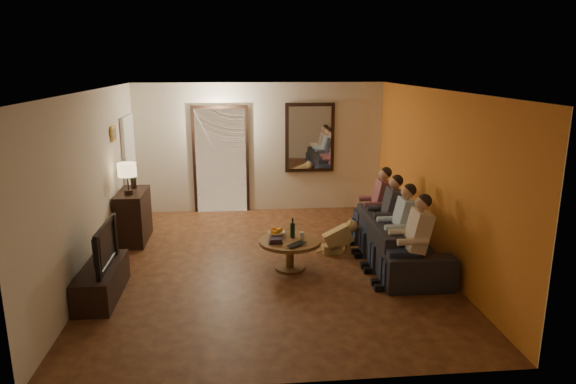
{
  "coord_description": "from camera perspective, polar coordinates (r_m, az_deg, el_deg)",
  "views": [
    {
      "loc": [
        -0.43,
        -7.28,
        2.98
      ],
      "look_at": [
        0.3,
        0.3,
        1.05
      ],
      "focal_mm": 32.0,
      "sensor_mm": 36.0,
      "label": 1
    }
  ],
  "objects": [
    {
      "name": "laptop",
      "position": [
        7.3,
        1.22,
        -5.96
      ],
      "size": [
        0.39,
        0.38,
        0.03
      ],
      "primitive_type": "imported",
      "rotation": [
        0.0,
        0.0,
        0.75
      ],
      "color": "black",
      "rests_on": "coffee_table"
    },
    {
      "name": "book_stack",
      "position": [
        7.43,
        -1.41,
        -5.41
      ],
      "size": [
        0.2,
        0.15,
        0.07
      ],
      "primitive_type": null,
      "color": "black",
      "rests_on": "coffee_table"
    },
    {
      "name": "left_wall",
      "position": [
        7.75,
        -20.84,
        0.76
      ],
      "size": [
        0.02,
        6.0,
        2.6
      ],
      "primitive_type": "cube",
      "color": "beige",
      "rests_on": "floor"
    },
    {
      "name": "art_canvas",
      "position": [
        8.89,
        -18.73,
        6.17
      ],
      "size": [
        0.01,
        0.22,
        0.18
      ],
      "primitive_type": "cube",
      "color": "brown",
      "rests_on": "left_wall"
    },
    {
      "name": "person_a",
      "position": [
        7.11,
        13.72,
        -5.75
      ],
      "size": [
        0.6,
        0.4,
        1.2
      ],
      "primitive_type": null,
      "color": "tan",
      "rests_on": "sofa"
    },
    {
      "name": "person_b",
      "position": [
        7.65,
        12.27,
        -4.24
      ],
      "size": [
        0.6,
        0.4,
        1.2
      ],
      "primitive_type": null,
      "color": "tan",
      "rests_on": "sofa"
    },
    {
      "name": "tv_stand",
      "position": [
        7.19,
        -19.96,
        -9.34
      ],
      "size": [
        0.45,
        1.25,
        0.42
      ],
      "primitive_type": "cube",
      "color": "black",
      "rests_on": "floor"
    },
    {
      "name": "wine_bottle",
      "position": [
        7.6,
        0.51,
        -3.99
      ],
      "size": [
        0.07,
        0.07,
        0.31
      ],
      "primitive_type": null,
      "color": "black",
      "rests_on": "coffee_table"
    },
    {
      "name": "wine_glass",
      "position": [
        7.6,
        1.53,
        -4.82
      ],
      "size": [
        0.06,
        0.06,
        0.1
      ],
      "primitive_type": "cylinder",
      "color": "silver",
      "rests_on": "coffee_table"
    },
    {
      "name": "ceiling",
      "position": [
        7.3,
        -2.16,
        11.23
      ],
      "size": [
        5.0,
        6.0,
        0.01
      ],
      "primitive_type": "cube",
      "color": "white",
      "rests_on": "back_wall"
    },
    {
      "name": "kitchen_doorway",
      "position": [
        10.45,
        -7.45,
        3.45
      ],
      "size": [
        1.0,
        0.06,
        2.1
      ],
      "primitive_type": "cube",
      "color": "#FFE0A5",
      "rests_on": "floor"
    },
    {
      "name": "framed_art",
      "position": [
        8.89,
        -18.83,
        6.16
      ],
      "size": [
        0.03,
        0.28,
        0.24
      ],
      "primitive_type": "cube",
      "color": "#B28C33",
      "rests_on": "left_wall"
    },
    {
      "name": "white_door",
      "position": [
        9.99,
        -17.13,
        2.26
      ],
      "size": [
        0.06,
        0.85,
        2.04
      ],
      "primitive_type": "cube",
      "color": "white",
      "rests_on": "floor"
    },
    {
      "name": "mirror_frame",
      "position": [
        10.45,
        2.43,
        6.05
      ],
      "size": [
        1.0,
        0.05,
        1.4
      ],
      "primitive_type": "cube",
      "color": "black",
      "rests_on": "back_wall"
    },
    {
      "name": "fridge_glimpse",
      "position": [
        10.48,
        -6.06,
        2.68
      ],
      "size": [
        0.45,
        0.03,
        1.7
      ],
      "primitive_type": "cube",
      "color": "silver",
      "rests_on": "floor"
    },
    {
      "name": "orange_accent",
      "position": [
        8.02,
        15.98,
        1.58
      ],
      "size": [
        0.01,
        6.0,
        2.6
      ],
      "primitive_type": "cube",
      "color": "#C68621",
      "rests_on": "right_wall"
    },
    {
      "name": "front_wall",
      "position": [
        4.62,
        0.23,
        -7.09
      ],
      "size": [
        5.0,
        0.02,
        2.6
      ],
      "primitive_type": "cube",
      "color": "beige",
      "rests_on": "floor"
    },
    {
      "name": "person_d",
      "position": [
        8.75,
        9.91,
        -1.79
      ],
      "size": [
        0.6,
        0.4,
        1.2
      ],
      "primitive_type": null,
      "color": "tan",
      "rests_on": "sofa"
    },
    {
      "name": "oranges",
      "position": [
        7.71,
        -1.28,
        -4.15
      ],
      "size": [
        0.2,
        0.2,
        0.08
      ],
      "primitive_type": null,
      "color": "orange",
      "rests_on": "bowl"
    },
    {
      "name": "door_trim",
      "position": [
        10.44,
        -7.45,
        3.44
      ],
      "size": [
        1.12,
        0.04,
        2.22
      ],
      "primitive_type": "cube",
      "color": "black",
      "rests_on": "floor"
    },
    {
      "name": "dresser",
      "position": [
        9.12,
        -16.79,
        -2.6
      ],
      "size": [
        0.45,
        0.98,
        0.87
      ],
      "primitive_type": "cube",
      "color": "black",
      "rests_on": "floor"
    },
    {
      "name": "person_c",
      "position": [
        8.19,
        11.01,
        -2.93
      ],
      "size": [
        0.6,
        0.4,
        1.2
      ],
      "primitive_type": null,
      "color": "tan",
      "rests_on": "sofa"
    },
    {
      "name": "coffee_table",
      "position": [
        7.63,
        0.21,
        -6.94
      ],
      "size": [
        1.09,
        1.09,
        0.45
      ],
      "primitive_type": "cylinder",
      "rotation": [
        0.0,
        0.0,
        0.23
      ],
      "color": "brown",
      "rests_on": "floor"
    },
    {
      "name": "dog",
      "position": [
        8.26,
        5.58,
        -4.93
      ],
      "size": [
        0.58,
        0.28,
        0.56
      ],
      "primitive_type": null,
      "rotation": [
        0.0,
        0.0,
        0.07
      ],
      "color": "tan",
      "rests_on": "floor"
    },
    {
      "name": "back_wall",
      "position": [
        10.43,
        -3.08,
        4.92
      ],
      "size": [
        5.0,
        0.02,
        2.6
      ],
      "primitive_type": "cube",
      "color": "beige",
      "rests_on": "floor"
    },
    {
      "name": "flower_vase",
      "position": [
        9.17,
        -16.83,
        1.72
      ],
      "size": [
        0.14,
        0.14,
        0.44
      ],
      "primitive_type": null,
      "color": "red",
      "rests_on": "dresser"
    },
    {
      "name": "bowl",
      "position": [
        7.73,
        -1.28,
        -4.63
      ],
      "size": [
        0.26,
        0.26,
        0.06
      ],
      "primitive_type": "imported",
      "color": "white",
      "rests_on": "coffee_table"
    },
    {
      "name": "floor",
      "position": [
        7.88,
        -1.98,
        -8.01
      ],
      "size": [
        5.0,
        6.0,
        0.01
      ],
      "primitive_type": "cube",
      "color": "#3D1B10",
      "rests_on": "ground"
    },
    {
      "name": "table_lamp",
      "position": [
        8.74,
        -17.39,
        1.42
      ],
      "size": [
        0.3,
        0.3,
        0.54
      ],
      "primitive_type": null,
      "color": "beige",
      "rests_on": "dresser"
    },
    {
      "name": "sofa",
      "position": [
        8.03,
        12.21,
        -5.23
      ],
      "size": [
        2.42,
        0.99,
        0.7
      ],
      "primitive_type": "imported",
      "rotation": [
        0.0,
        0.0,
        1.55
      ],
      "color": "black",
      "rests_on": "floor"
    },
    {
      "name": "tv",
      "position": [
        7.02,
        -20.3,
        -5.62
      ],
      "size": [
        0.99,
        0.13,
        0.57
      ],
      "primitive_type": "imported",
      "rotation": [
        0.0,
        0.0,
        1.57
      ],
      "color": "black",
      "rests_on": "tv_stand"
    },
    {
      "name": "mirror_glass",
      "position": [
        10.42,
        2.46,
        6.03
      ],
      "size": [
        0.86,
        0.02,
        1.26
      ],
      "primitive_type": "cube",
      "color": "white",
      "rests_on": "back_wall"
    },
    {
      "name": "right_wall",
      "position": [
        8.03,
        16.05,
        1.58
      ],
      "size": [
        0.02,
        6.0,
        2.6
      ],
      "primitive_type": "cube",
      "color": "beige",
      "rests_on": "floor"
    }
  ]
}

